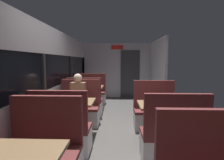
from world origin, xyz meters
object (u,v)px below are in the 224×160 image
bench_mid_window_facing_entry (79,111)px  bench_rear_aisle_facing_entry (155,114)px  dining_table_rear_aisle (162,109)px  seated_passenger (79,104)px  bench_mid_window_facing_end (62,134)px  dining_table_far_window (89,89)px  bench_near_window_facing_entry (43,158)px  dining_table_mid_window (72,106)px  bench_far_window_facing_entry (92,95)px  coffee_cup_primary (171,104)px  bench_far_window_facing_end (85,104)px  bench_rear_aisle_facing_end (173,141)px

bench_mid_window_facing_entry → bench_rear_aisle_facing_entry: bearing=-6.4°
dining_table_rear_aisle → bench_rear_aisle_facing_entry: bench_rear_aisle_facing_entry is taller
dining_table_rear_aisle → seated_passenger: (-1.79, 0.83, -0.10)m
bench_mid_window_facing_end → dining_table_far_window: (0.00, 2.86, 0.31)m
bench_near_window_facing_entry → bench_mid_window_facing_end: (0.00, 0.76, 0.00)m
dining_table_mid_window → bench_far_window_facing_entry: (0.00, 2.86, -0.31)m
bench_mid_window_facing_end → dining_table_far_window: bearing=90.0°
dining_table_far_window → dining_table_rear_aisle: (1.79, -2.36, 0.00)m
bench_rear_aisle_facing_entry → bench_mid_window_facing_end: bearing=-146.2°
bench_near_window_facing_entry → coffee_cup_primary: size_ratio=12.22×
seated_passenger → coffee_cup_primary: bearing=-27.7°
bench_mid_window_facing_end → bench_far_window_facing_end: 2.16m
bench_near_window_facing_entry → bench_mid_window_facing_entry: size_ratio=1.00×
coffee_cup_primary → bench_mid_window_facing_entry: bearing=150.6°
bench_near_window_facing_entry → bench_rear_aisle_facing_entry: (1.79, 1.96, 0.00)m
bench_mid_window_facing_entry → bench_rear_aisle_facing_end: size_ratio=1.00×
dining_table_far_window → coffee_cup_primary: 3.17m
coffee_cup_primary → bench_far_window_facing_end: bearing=136.1°
bench_mid_window_facing_entry → dining_table_mid_window: bearing=-90.0°
dining_table_rear_aisle → coffee_cup_primary: (0.11, -0.17, 0.15)m
bench_far_window_facing_end → bench_far_window_facing_entry: same height
dining_table_mid_window → seated_passenger: seated_passenger is taller
dining_table_mid_window → bench_mid_window_facing_entry: (0.00, 0.70, -0.31)m
bench_mid_window_facing_entry → dining_table_rear_aisle: bench_mid_window_facing_entry is taller
bench_far_window_facing_end → coffee_cup_primary: size_ratio=12.22×
dining_table_far_window → bench_rear_aisle_facing_entry: (1.79, -1.66, -0.31)m
dining_table_mid_window → bench_far_window_facing_entry: size_ratio=0.82×
dining_table_mid_window → coffee_cup_primary: 1.94m
bench_far_window_facing_entry → bench_rear_aisle_facing_entry: (1.79, -2.36, 0.00)m
dining_table_far_window → bench_rear_aisle_facing_entry: bench_rear_aisle_facing_entry is taller
dining_table_far_window → bench_far_window_facing_entry: 0.77m
bench_far_window_facing_end → bench_mid_window_facing_entry: bearing=-90.0°
dining_table_far_window → bench_far_window_facing_end: 0.77m
bench_near_window_facing_entry → coffee_cup_primary: (1.90, 1.09, 0.46)m
bench_far_window_facing_entry → seated_passenger: 2.24m
dining_table_far_window → bench_far_window_facing_end: bearing=-90.0°
dining_table_mid_window → bench_mid_window_facing_end: (0.00, -0.70, -0.31)m
bench_far_window_facing_entry → coffee_cup_primary: bearing=-59.5°
bench_far_window_facing_end → seated_passenger: (0.00, -0.83, 0.21)m
bench_near_window_facing_entry → bench_far_window_facing_end: same height
bench_near_window_facing_entry → bench_mid_window_facing_entry: same height
bench_far_window_facing_end → bench_rear_aisle_facing_entry: same height
bench_far_window_facing_end → seated_passenger: 0.86m
bench_far_window_facing_end → bench_rear_aisle_facing_end: same height
bench_far_window_facing_end → coffee_cup_primary: bench_far_window_facing_end is taller
dining_table_rear_aisle → bench_rear_aisle_facing_entry: size_ratio=0.82×
seated_passenger → dining_table_mid_window: bearing=-90.0°
bench_near_window_facing_entry → bench_far_window_facing_end: 2.91m
bench_mid_window_facing_entry → bench_far_window_facing_end: (0.00, 0.76, 0.00)m
bench_mid_window_facing_entry → bench_mid_window_facing_end: bearing=-90.0°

